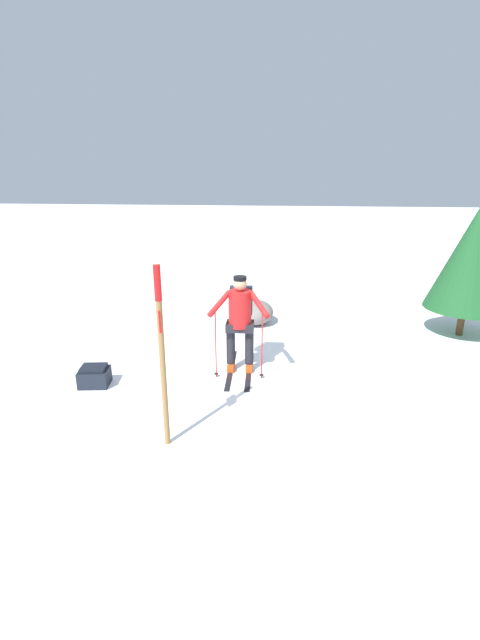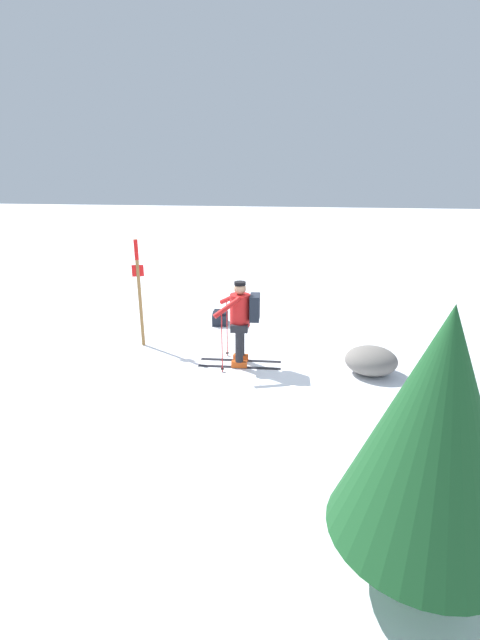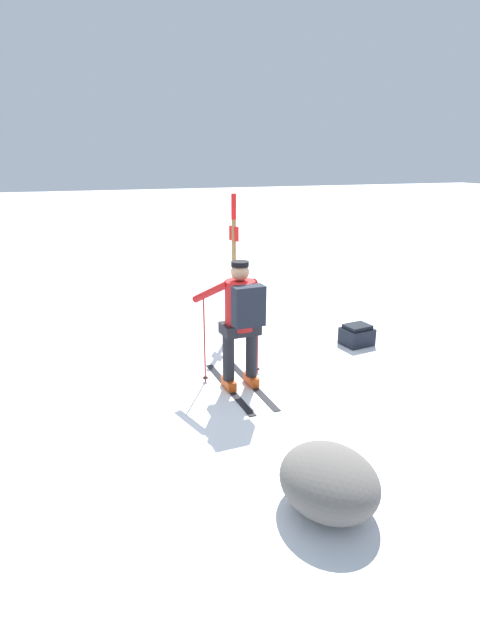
# 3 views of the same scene
# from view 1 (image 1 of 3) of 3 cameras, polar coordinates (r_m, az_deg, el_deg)

# --- Properties ---
(ground_plane) EXTENTS (80.00, 80.00, 0.00)m
(ground_plane) POSITION_cam_1_polar(r_m,az_deg,el_deg) (7.48, -0.12, -6.77)
(ground_plane) COLOR white
(skier) EXTENTS (1.62, 1.01, 1.67)m
(skier) POSITION_cam_1_polar(r_m,az_deg,el_deg) (7.17, 0.02, 0.56)
(skier) COLOR black
(skier) RESTS_ON ground_plane
(dropped_backpack) EXTENTS (0.44, 0.51, 0.33)m
(dropped_backpack) POSITION_cam_1_polar(r_m,az_deg,el_deg) (7.32, -18.84, -7.09)
(dropped_backpack) COLOR black
(dropped_backpack) RESTS_ON ground_plane
(trail_marker) EXTENTS (0.24, 0.09, 2.30)m
(trail_marker) POSITION_cam_1_polar(r_m,az_deg,el_deg) (5.08, -10.44, -3.15)
(trail_marker) COLOR olive
(trail_marker) RESTS_ON ground_plane
(rock_boulder) EXTENTS (0.96, 0.82, 0.53)m
(rock_boulder) POSITION_cam_1_polar(r_m,az_deg,el_deg) (9.70, 2.04, 1.05)
(rock_boulder) COLOR slate
(rock_boulder) RESTS_ON ground_plane
(pine_tree) EXTENTS (1.61, 1.61, 2.68)m
(pine_tree) POSITION_cam_1_polar(r_m,az_deg,el_deg) (9.82, 28.56, 7.22)
(pine_tree) COLOR #4C331E
(pine_tree) RESTS_ON ground_plane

